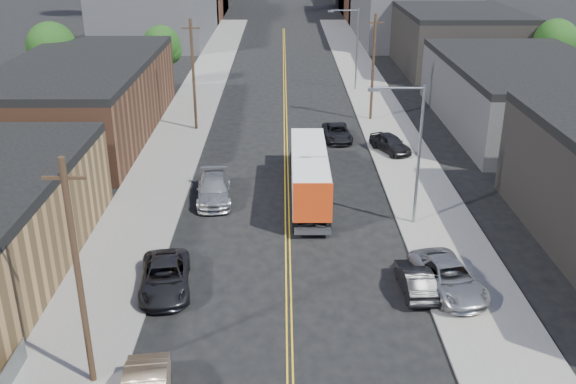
{
  "coord_description": "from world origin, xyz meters",
  "views": [
    {
      "loc": [
        -0.29,
        -11.59,
        17.77
      ],
      "look_at": [
        0.04,
        24.41,
        2.5
      ],
      "focal_mm": 40.0,
      "sensor_mm": 36.0,
      "label": 1
    }
  ],
  "objects_px": {
    "car_left_c": "(165,277)",
    "car_right_lot_c": "(390,143)",
    "car_left_d": "(214,190)",
    "car_right_oncoming": "(415,279)",
    "car_right_lot_a": "(448,277)",
    "car_ahead_truck": "(337,133)",
    "semi_truck": "(308,167)"
  },
  "relations": [
    {
      "from": "car_ahead_truck",
      "to": "car_right_lot_a",
      "type": "bearing_deg",
      "value": -85.52
    },
    {
      "from": "car_left_c",
      "to": "car_right_lot_c",
      "type": "relative_size",
      "value": 1.24
    },
    {
      "from": "car_right_lot_a",
      "to": "car_right_lot_c",
      "type": "relative_size",
      "value": 1.27
    },
    {
      "from": "car_right_oncoming",
      "to": "car_right_lot_a",
      "type": "relative_size",
      "value": 0.76
    },
    {
      "from": "car_left_c",
      "to": "car_ahead_truck",
      "type": "relative_size",
      "value": 1.12
    },
    {
      "from": "car_right_oncoming",
      "to": "car_right_lot_a",
      "type": "xyz_separation_m",
      "value": [
        1.65,
        -0.16,
        0.22
      ]
    },
    {
      "from": "car_left_c",
      "to": "car_right_lot_a",
      "type": "distance_m",
      "value": 14.61
    },
    {
      "from": "car_left_d",
      "to": "car_right_lot_a",
      "type": "bearing_deg",
      "value": -47.11
    },
    {
      "from": "car_ahead_truck",
      "to": "car_left_c",
      "type": "bearing_deg",
      "value": -117.69
    },
    {
      "from": "car_left_c",
      "to": "car_right_lot_c",
      "type": "height_order",
      "value": "car_right_lot_c"
    },
    {
      "from": "car_left_c",
      "to": "car_left_d",
      "type": "xyz_separation_m",
      "value": [
        1.4,
        11.57,
        0.06
      ]
    },
    {
      "from": "car_left_c",
      "to": "car_right_lot_a",
      "type": "xyz_separation_m",
      "value": [
        14.6,
        -0.42,
        0.17
      ]
    },
    {
      "from": "car_right_lot_c",
      "to": "car_ahead_truck",
      "type": "height_order",
      "value": "car_right_lot_c"
    },
    {
      "from": "car_left_d",
      "to": "car_right_oncoming",
      "type": "relative_size",
      "value": 1.32
    },
    {
      "from": "car_left_d",
      "to": "car_right_lot_c",
      "type": "distance_m",
      "value": 16.64
    },
    {
      "from": "car_left_d",
      "to": "car_ahead_truck",
      "type": "distance_m",
      "value": 16.22
    },
    {
      "from": "car_left_d",
      "to": "car_right_lot_c",
      "type": "relative_size",
      "value": 1.28
    },
    {
      "from": "car_right_lot_a",
      "to": "semi_truck",
      "type": "bearing_deg",
      "value": 104.51
    },
    {
      "from": "car_left_c",
      "to": "car_ahead_truck",
      "type": "height_order",
      "value": "car_left_c"
    },
    {
      "from": "car_right_lot_a",
      "to": "car_ahead_truck",
      "type": "relative_size",
      "value": 1.15
    },
    {
      "from": "car_right_oncoming",
      "to": "car_left_d",
      "type": "bearing_deg",
      "value": -47.66
    },
    {
      "from": "semi_truck",
      "to": "car_left_c",
      "type": "xyz_separation_m",
      "value": [
        -7.9,
        -12.57,
        -1.3
      ]
    },
    {
      "from": "semi_truck",
      "to": "car_ahead_truck",
      "type": "height_order",
      "value": "semi_truck"
    },
    {
      "from": "semi_truck",
      "to": "car_left_c",
      "type": "distance_m",
      "value": 14.9
    },
    {
      "from": "car_right_oncoming",
      "to": "car_right_lot_c",
      "type": "height_order",
      "value": "car_right_lot_c"
    },
    {
      "from": "car_left_c",
      "to": "car_ahead_truck",
      "type": "bearing_deg",
      "value": 58.81
    },
    {
      "from": "car_left_c",
      "to": "car_left_d",
      "type": "height_order",
      "value": "car_left_d"
    },
    {
      "from": "semi_truck",
      "to": "car_left_d",
      "type": "bearing_deg",
      "value": -170.85
    },
    {
      "from": "car_left_c",
      "to": "car_ahead_truck",
      "type": "distance_m",
      "value": 27.01
    },
    {
      "from": "semi_truck",
      "to": "car_left_c",
      "type": "height_order",
      "value": "semi_truck"
    },
    {
      "from": "semi_truck",
      "to": "car_left_d",
      "type": "xyz_separation_m",
      "value": [
        -6.5,
        -1.0,
        -1.24
      ]
    },
    {
      "from": "car_right_oncoming",
      "to": "car_right_lot_a",
      "type": "height_order",
      "value": "car_right_lot_a"
    }
  ]
}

